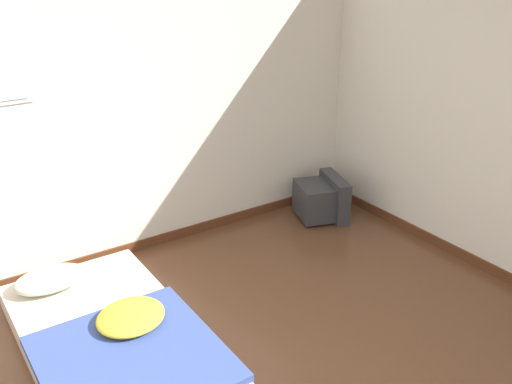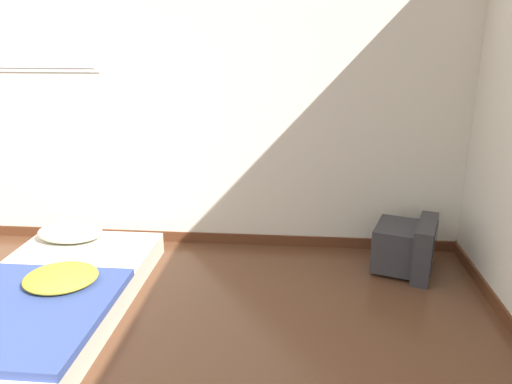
{
  "view_description": "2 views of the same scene",
  "coord_description": "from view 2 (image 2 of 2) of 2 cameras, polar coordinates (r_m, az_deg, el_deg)",
  "views": [
    {
      "loc": [
        -0.94,
        -1.45,
        2.53
      ],
      "look_at": [
        1.3,
        1.89,
        0.75
      ],
      "focal_mm": 40.0,
      "sensor_mm": 36.0,
      "label": 1
    },
    {
      "loc": [
        1.6,
        -1.18,
        1.75
      ],
      "look_at": [
        1.33,
        1.89,
        0.78
      ],
      "focal_mm": 35.0,
      "sensor_mm": 36.0,
      "label": 2
    }
  ],
  "objects": [
    {
      "name": "wall_back",
      "position": [
        4.37,
        -16.8,
        10.83
      ],
      "size": [
        8.28,
        0.08,
        2.6
      ],
      "color": "silver",
      "rests_on": "ground_plane"
    },
    {
      "name": "mattress_bed",
      "position": [
        3.63,
        -22.78,
        -10.66
      ],
      "size": [
        1.06,
        1.93,
        0.32
      ],
      "color": "beige",
      "rests_on": "ground_plane"
    },
    {
      "name": "crt_tv",
      "position": [
        4.01,
        16.91,
        -5.99
      ],
      "size": [
        0.56,
        0.59,
        0.42
      ],
      "color": "#333338",
      "rests_on": "ground_plane"
    }
  ]
}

